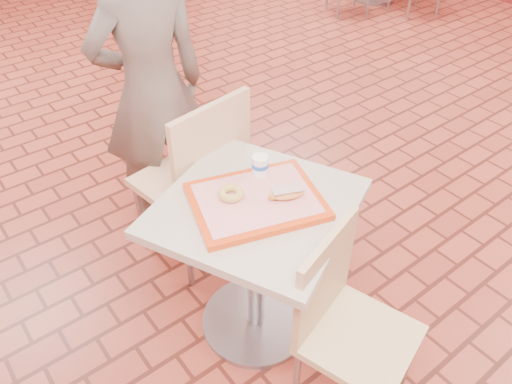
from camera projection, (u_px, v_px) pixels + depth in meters
wainscot_band at (323, 90)px, 3.22m from camera, size 8.00×10.00×1.00m
main_table at (256, 248)px, 2.11m from camera, size 0.72×0.72×0.76m
chair_main_front at (345, 319)px, 1.88m from camera, size 0.49×0.49×0.85m
chair_main_back at (198, 175)px, 2.44m from camera, size 0.52×0.52×0.98m
customer at (152, 90)px, 2.54m from camera, size 0.66×0.49×1.65m
serving_tray at (256, 201)px, 1.94m from camera, size 0.50×0.39×0.03m
ring_donut at (231, 193)px, 1.93m from camera, size 0.12×0.12×0.03m
long_john_donut at (287, 193)px, 1.92m from camera, size 0.15×0.12×0.04m
paper_cup at (260, 165)px, 2.02m from camera, size 0.07×0.07×0.09m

